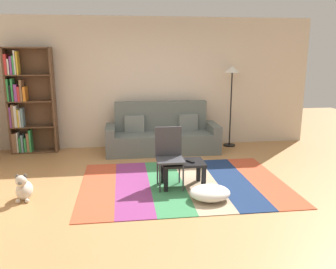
{
  "coord_description": "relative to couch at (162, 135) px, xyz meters",
  "views": [
    {
      "loc": [
        -0.67,
        -4.83,
        1.97
      ],
      "look_at": [
        0.07,
        0.73,
        0.65
      ],
      "focal_mm": 37.09,
      "sensor_mm": 36.0,
      "label": 1
    }
  ],
  "objects": [
    {
      "name": "tv_remote",
      "position": [
        0.19,
        -2.01,
        0.07
      ],
      "size": [
        0.11,
        0.15,
        0.02
      ],
      "primitive_type": "cube",
      "rotation": [
        0.0,
        0.0,
        0.53
      ],
      "color": "black",
      "rests_on": "coffee_table"
    },
    {
      "name": "pouf",
      "position": [
        0.36,
        -2.53,
        -0.23
      ],
      "size": [
        0.56,
        0.47,
        0.19
      ],
      "primitive_type": "ellipsoid",
      "color": "white",
      "rests_on": "rug"
    },
    {
      "name": "dog",
      "position": [
        -2.16,
        -2.18,
        -0.18
      ],
      "size": [
        0.22,
        0.35,
        0.4
      ],
      "color": "beige",
      "rests_on": "ground_plane"
    },
    {
      "name": "folding_chair",
      "position": [
        -0.12,
        -1.94,
        0.2
      ],
      "size": [
        0.4,
        0.4,
        0.9
      ],
      "rotation": [
        0.0,
        0.0,
        -0.19
      ],
      "color": "#38383D",
      "rests_on": "ground_plane"
    },
    {
      "name": "ground_plane",
      "position": [
        -0.12,
        -2.02,
        -0.34
      ],
      "size": [
        14.0,
        14.0,
        0.0
      ],
      "primitive_type": "plane",
      "color": "#B27F4C"
    },
    {
      "name": "bookshelf",
      "position": [
        -2.7,
        0.28,
        0.65
      ],
      "size": [
        0.9,
        0.28,
        2.09
      ],
      "color": "brown",
      "rests_on": "ground_plane"
    },
    {
      "name": "couch",
      "position": [
        0.0,
        0.0,
        0.0
      ],
      "size": [
        2.26,
        0.8,
        1.0
      ],
      "color": "#59605B",
      "rests_on": "ground_plane"
    },
    {
      "name": "rug",
      "position": [
        0.11,
        -1.89,
        -0.33
      ],
      "size": [
        3.12,
        2.24,
        0.01
      ],
      "color": "#C64C2D",
      "rests_on": "ground_plane"
    },
    {
      "name": "coffee_table",
      "position": [
        0.08,
        -1.98,
        -0.03
      ],
      "size": [
        0.64,
        0.43,
        0.38
      ],
      "color": "black",
      "rests_on": "rug"
    },
    {
      "name": "back_wall",
      "position": [
        -0.12,
        0.53,
        1.01
      ],
      "size": [
        6.8,
        0.1,
        2.7
      ],
      "primitive_type": "cube",
      "color": "beige",
      "rests_on": "ground_plane"
    },
    {
      "name": "standing_lamp",
      "position": [
        1.5,
        0.23,
        1.1
      ],
      "size": [
        0.32,
        0.32,
        1.72
      ],
      "color": "black",
      "rests_on": "ground_plane"
    }
  ]
}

